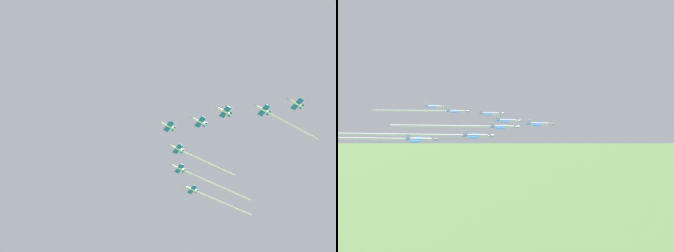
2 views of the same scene
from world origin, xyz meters
The scene contains 8 objects.
jet_lead centered at (2.42, -13.39, 185.49)m, with size 9.90×9.01×2.35m.
jet_port_inner centered at (21.08, -13.97, 184.47)m, with size 9.90×9.01×2.35m.
jet_starboard_inner centered at (15.10, 13.92, 186.50)m, with size 39.05×33.50×2.35m.
jet_port_outer centered at (35.96, -17.78, 185.45)m, with size 9.90×9.01×2.35m.
jet_starboard_outer centered at (18.31, 33.16, 185.52)m, with size 49.54×42.45×2.35m.
jet_center_rear centered at (67.22, -7.61, 184.32)m, with size 37.43×32.12×2.35m.
jet_port_trail centered at (21.17, 52.10, 186.64)m, with size 43.95×37.68×2.35m.
jet_starboard_trail centered at (76.21, -16.43, 184.72)m, with size 9.90×9.01×2.35m.
Camera 1 is at (25.22, -140.22, 3.98)m, focal length 40.61 mm.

